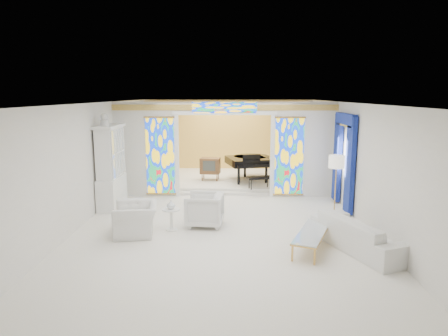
{
  "coord_description": "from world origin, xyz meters",
  "views": [
    {
      "loc": [
        0.25,
        -10.51,
        3.23
      ],
      "look_at": [
        0.02,
        0.2,
        1.24
      ],
      "focal_mm": 32.0,
      "sensor_mm": 36.0,
      "label": 1
    }
  ],
  "objects_px": {
    "tv_console": "(210,166)",
    "armchair_right": "(204,210)",
    "china_cabinet": "(111,167)",
    "sofa": "(361,233)",
    "armchair_left": "(136,219)",
    "grand_piano": "(250,161)",
    "coffee_table": "(312,233)"
  },
  "relations": [
    {
      "from": "armchair_left",
      "to": "armchair_right",
      "type": "xyz_separation_m",
      "value": [
        1.56,
        0.62,
        0.05
      ]
    },
    {
      "from": "armchair_left",
      "to": "tv_console",
      "type": "bearing_deg",
      "value": 154.36
    },
    {
      "from": "armchair_right",
      "to": "coffee_table",
      "type": "xyz_separation_m",
      "value": [
        2.37,
        -1.48,
        -0.06
      ]
    },
    {
      "from": "china_cabinet",
      "to": "armchair_left",
      "type": "relative_size",
      "value": 2.45
    },
    {
      "from": "china_cabinet",
      "to": "grand_piano",
      "type": "distance_m",
      "value": 5.12
    },
    {
      "from": "coffee_table",
      "to": "tv_console",
      "type": "xyz_separation_m",
      "value": [
        -2.48,
        6.0,
        0.35
      ]
    },
    {
      "from": "armchair_right",
      "to": "tv_console",
      "type": "xyz_separation_m",
      "value": [
        -0.11,
        4.52,
        0.29
      ]
    },
    {
      "from": "armchair_left",
      "to": "grand_piano",
      "type": "bearing_deg",
      "value": 141.62
    },
    {
      "from": "sofa",
      "to": "tv_console",
      "type": "relative_size",
      "value": 2.96
    },
    {
      "from": "tv_console",
      "to": "armchair_left",
      "type": "bearing_deg",
      "value": -99.29
    },
    {
      "from": "armchair_left",
      "to": "tv_console",
      "type": "distance_m",
      "value": 5.35
    },
    {
      "from": "armchair_left",
      "to": "coffee_table",
      "type": "bearing_deg",
      "value": 67.79
    },
    {
      "from": "sofa",
      "to": "grand_piano",
      "type": "height_order",
      "value": "grand_piano"
    },
    {
      "from": "armchair_right",
      "to": "tv_console",
      "type": "height_order",
      "value": "tv_console"
    },
    {
      "from": "china_cabinet",
      "to": "armchair_left",
      "type": "distance_m",
      "value": 2.66
    },
    {
      "from": "armchair_right",
      "to": "coffee_table",
      "type": "bearing_deg",
      "value": 62.87
    },
    {
      "from": "sofa",
      "to": "coffee_table",
      "type": "relative_size",
      "value": 1.33
    },
    {
      "from": "armchair_left",
      "to": "coffee_table",
      "type": "xyz_separation_m",
      "value": [
        3.93,
        -0.86,
        -0.01
      ]
    },
    {
      "from": "coffee_table",
      "to": "sofa",
      "type": "bearing_deg",
      "value": 0.75
    },
    {
      "from": "sofa",
      "to": "coffee_table",
      "type": "height_order",
      "value": "sofa"
    },
    {
      "from": "armchair_left",
      "to": "sofa",
      "type": "distance_m",
      "value": 5.02
    },
    {
      "from": "grand_piano",
      "to": "tv_console",
      "type": "height_order",
      "value": "grand_piano"
    },
    {
      "from": "sofa",
      "to": "grand_piano",
      "type": "relative_size",
      "value": 0.86
    },
    {
      "from": "armchair_right",
      "to": "china_cabinet",
      "type": "bearing_deg",
      "value": -115.13
    },
    {
      "from": "armchair_right",
      "to": "grand_piano",
      "type": "xyz_separation_m",
      "value": [
        1.31,
        4.66,
        0.45
      ]
    },
    {
      "from": "sofa",
      "to": "tv_console",
      "type": "height_order",
      "value": "tv_console"
    },
    {
      "from": "tv_console",
      "to": "armchair_right",
      "type": "bearing_deg",
      "value": -82.18
    },
    {
      "from": "armchair_right",
      "to": "grand_piano",
      "type": "bearing_deg",
      "value": 169.09
    },
    {
      "from": "china_cabinet",
      "to": "sofa",
      "type": "distance_m",
      "value": 6.93
    },
    {
      "from": "china_cabinet",
      "to": "sofa",
      "type": "xyz_separation_m",
      "value": [
        6.17,
        -3.06,
        -0.82
      ]
    },
    {
      "from": "armchair_left",
      "to": "sofa",
      "type": "relative_size",
      "value": 0.47
    },
    {
      "from": "sofa",
      "to": "grand_piano",
      "type": "distance_m",
      "value": 6.49
    }
  ]
}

